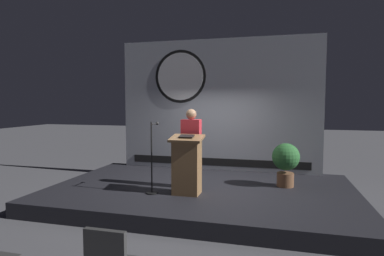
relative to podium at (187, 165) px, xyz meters
name	(u,v)px	position (x,y,z in m)	size (l,w,h in m)	color
ground_plane	(202,200)	(0.17, 0.60, -0.88)	(40.00, 40.00, 0.00)	#4C4C51
stage_platform	(202,194)	(0.17, 0.60, -0.73)	(6.40, 4.00, 0.30)	black
banner_display	(216,105)	(0.13, 2.44, 1.17)	(5.34, 0.12, 3.49)	#B2B7C1
podium	(187,165)	(0.00, 0.00, 0.00)	(0.64, 0.50, 1.19)	olive
speaker_person	(191,148)	(-0.04, 0.48, 0.28)	(0.40, 0.26, 1.68)	black
microphone_stand	(153,168)	(-0.69, -0.11, -0.09)	(0.24, 0.48, 1.44)	black
potted_plant	(286,160)	(1.91, 1.09, -0.01)	(0.59, 0.59, 0.94)	brown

